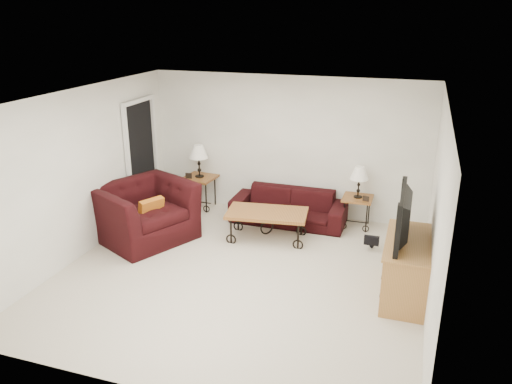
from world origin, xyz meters
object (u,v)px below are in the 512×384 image
coffee_table (267,225)px  armchair (145,212)px  side_table_left (200,192)px  tv_stand (406,268)px  side_table_right (357,212)px  sofa (288,207)px  lamp_right (359,182)px  television (410,216)px  backpack (373,235)px  lamp_left (199,161)px

coffee_table → armchair: (-1.89, -0.60, 0.22)m
side_table_left → tv_stand: bearing=-28.1°
side_table_right → armchair: armchair is taller
sofa → coffee_table: sofa is taller
coffee_table → tv_stand: bearing=-26.0°
lamp_right → tv_stand: (0.90, -2.05, -0.42)m
sofa → television: size_ratio=1.71×
lamp_right → coffee_table: lamp_right is taller
backpack → television: bearing=-49.4°
sofa → backpack: bearing=-21.4°
side_table_right → lamp_left: lamp_left is taller
coffee_table → sofa: bearing=78.8°
side_table_right → lamp_right: (0.00, 0.00, 0.54)m
side_table_right → tv_stand: tv_stand is taller
lamp_right → television: bearing=-66.7°
sofa → lamp_left: lamp_left is taller
side_table_left → lamp_right: (2.93, -0.00, 0.51)m
lamp_left → backpack: (3.28, -0.77, -0.69)m
television → backpack: (-0.53, 1.27, -0.88)m
side_table_right → tv_stand: (0.90, -2.05, 0.12)m
lamp_left → coffee_table: bearing=-30.8°
tv_stand → television: 0.72m
armchair → backpack: size_ratio=3.11×
side_table_left → lamp_left: 0.61m
side_table_right → coffee_table: 1.63m
side_table_right → lamp_right: size_ratio=1.00×
television → side_table_right: bearing=-156.7°
lamp_right → tv_stand: 2.28m
sofa → side_table_left: 1.78m
television → backpack: television is taller
sofa → coffee_table: bearing=-101.2°
tv_stand → armchair: bearing=173.2°
armchair → tv_stand: (4.11, -0.49, -0.07)m
side_table_right → sofa: bearing=-171.2°
side_table_right → tv_stand: 2.24m
tv_stand → backpack: size_ratio=2.84×
lamp_left → television: television is taller
side_table_right → lamp_left: (-2.93, 0.00, 0.64)m
side_table_left → coffee_table: 1.88m
sofa → tv_stand: 2.79m
backpack → side_table_right: bearing=132.5°
tv_stand → television: television is taller
armchair → television: television is taller
armchair → television: (4.08, -0.49, 0.65)m
lamp_left → coffee_table: (1.61, -0.96, -0.67)m
side_table_right → backpack: side_table_right is taller
armchair → television: size_ratio=1.23×
television → sofa: bearing=-132.4°
lamp_right → armchair: bearing=-154.0°
television → backpack: size_ratio=2.54×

